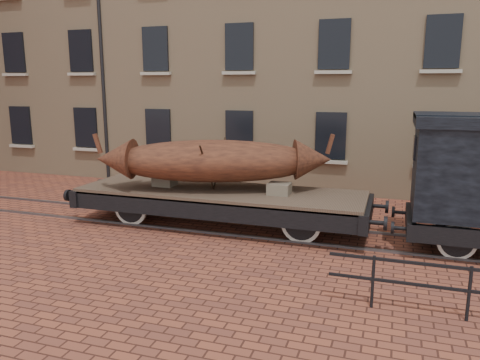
% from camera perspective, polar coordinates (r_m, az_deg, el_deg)
% --- Properties ---
extents(ground, '(90.00, 90.00, 0.00)m').
position_cam_1_polar(ground, '(13.20, 3.42, -6.23)').
color(ground, brown).
extents(warehouse_cream, '(40.00, 10.19, 14.00)m').
position_cam_1_polar(warehouse_cream, '(22.33, 18.69, 18.66)').
color(warehouse_cream, tan).
rests_on(warehouse_cream, ground).
extents(rail_track, '(30.00, 1.52, 0.06)m').
position_cam_1_polar(rail_track, '(13.19, 3.42, -6.11)').
color(rail_track, '#59595E').
rests_on(rail_track, ground).
extents(flatcar_wagon, '(9.22, 2.50, 1.39)m').
position_cam_1_polar(flatcar_wagon, '(13.39, -2.47, -2.10)').
color(flatcar_wagon, brown).
rests_on(flatcar_wagon, ground).
extents(iron_boat, '(6.67, 3.52, 1.61)m').
position_cam_1_polar(iron_boat, '(13.24, -3.25, 2.37)').
color(iron_boat, brown).
rests_on(iron_boat, flatcar_wagon).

